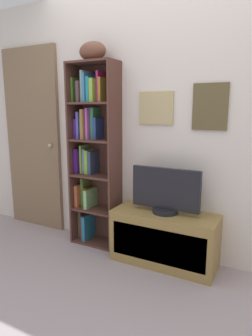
{
  "coord_description": "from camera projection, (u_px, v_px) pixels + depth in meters",
  "views": [
    {
      "loc": [
        1.0,
        -1.44,
        1.37
      ],
      "look_at": [
        -0.21,
        0.85,
        0.85
      ],
      "focal_mm": 31.83,
      "sensor_mm": 36.0,
      "label": 1
    }
  ],
  "objects": [
    {
      "name": "television",
      "position": [
        166.0,
        192.0,
        2.57
      ],
      "size": [
        0.61,
        0.22,
        0.4
      ],
      "color": "black",
      "rests_on": "tv_stand"
    },
    {
      "name": "tv_stand",
      "position": [
        164.0,
        238.0,
        2.65
      ],
      "size": [
        0.92,
        0.37,
        0.47
      ],
      "color": "olive",
      "rests_on": "ground"
    },
    {
      "name": "door",
      "position": [
        33.0,
        140.0,
        3.41
      ],
      "size": [
        0.76,
        0.09,
        2.03
      ],
      "color": "#7E6348",
      "rests_on": "ground"
    },
    {
      "name": "bookshelf",
      "position": [
        92.0,
        152.0,
        2.96
      ],
      "size": [
        0.48,
        0.25,
        1.8
      ],
      "color": "#4F2E25",
      "rests_on": "ground"
    },
    {
      "name": "ground",
      "position": [
        94.0,
        321.0,
        1.98
      ],
      "size": [
        5.2,
        5.2,
        0.04
      ],
      "primitive_type": "cube",
      "color": "#A49498"
    },
    {
      "name": "football",
      "position": [
        92.0,
        51.0,
        2.73
      ],
      "size": [
        0.29,
        0.19,
        0.17
      ],
      "primitive_type": "ellipsoid",
      "rotation": [
        0.0,
        0.0,
        -0.06
      ],
      "color": "brown",
      "rests_on": "bookshelf"
    },
    {
      "name": "back_wall",
      "position": [
        160.0,
        124.0,
        2.71
      ],
      "size": [
        4.8,
        0.08,
        2.46
      ],
      "color": "silver",
      "rests_on": "ground"
    }
  ]
}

